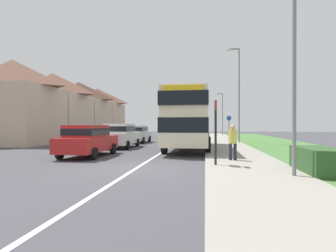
# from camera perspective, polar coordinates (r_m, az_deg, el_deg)

# --- Properties ---
(ground_plane) EXTENTS (120.00, 120.00, 0.00)m
(ground_plane) POSITION_cam_1_polar(r_m,az_deg,el_deg) (10.47, -6.68, -8.88)
(ground_plane) COLOR #424247
(lane_marking_centre) EXTENTS (0.14, 60.00, 0.01)m
(lane_marking_centre) POSITION_cam_1_polar(r_m,az_deg,el_deg) (18.27, -0.32, -4.97)
(lane_marking_centre) COLOR silver
(lane_marking_centre) RESTS_ON ground_plane
(pavement_near_side) EXTENTS (3.20, 68.00, 0.12)m
(pavement_near_side) POSITION_cam_1_polar(r_m,az_deg,el_deg) (16.16, 13.60, -5.45)
(pavement_near_side) COLOR gray
(pavement_near_side) RESTS_ON ground_plane
(grass_verge_seaward) EXTENTS (6.00, 68.00, 0.08)m
(grass_verge_seaward) POSITION_cam_1_polar(r_m,az_deg,el_deg) (17.13, 28.12, -5.22)
(grass_verge_seaward) COLOR #477538
(grass_verge_seaward) RESTS_ON ground_plane
(roadside_hedge) EXTENTS (1.10, 2.47, 0.90)m
(roadside_hedge) POSITION_cam_1_polar(r_m,az_deg,el_deg) (10.20, 29.29, -6.59)
(roadside_hedge) COLOR #2D5128
(roadside_hedge) RESTS_ON ground_plane
(double_decker_bus) EXTENTS (2.80, 9.64, 3.70)m
(double_decker_bus) POSITION_cam_1_polar(r_m,az_deg,el_deg) (18.04, 4.43, 1.76)
(double_decker_bus) COLOR beige
(double_decker_bus) RESTS_ON ground_plane
(parked_car_red) EXTENTS (1.94, 4.31, 1.65)m
(parked_car_red) POSITION_cam_1_polar(r_m,az_deg,el_deg) (14.70, -16.60, -2.71)
(parked_car_red) COLOR #B21E1E
(parked_car_red) RESTS_ON ground_plane
(parked_car_white) EXTENTS (1.97, 4.36, 1.74)m
(parked_car_white) POSITION_cam_1_polar(r_m,az_deg,el_deg) (19.76, -10.02, -1.83)
(parked_car_white) COLOR silver
(parked_car_white) RESTS_ON ground_plane
(parked_car_silver) EXTENTS (2.00, 4.35, 1.61)m
(parked_car_silver) POSITION_cam_1_polar(r_m,az_deg,el_deg) (25.28, -6.63, -1.53)
(parked_car_silver) COLOR #B7B7BC
(parked_car_silver) RESTS_ON ground_plane
(pedestrian_at_stop) EXTENTS (0.34, 0.34, 1.67)m
(pedestrian_at_stop) POSITION_cam_1_polar(r_m,az_deg,el_deg) (12.08, 13.58, -3.01)
(pedestrian_at_stop) COLOR #23232D
(pedestrian_at_stop) RESTS_ON ground_plane
(bus_stop_sign) EXTENTS (0.09, 0.52, 2.60)m
(bus_stop_sign) POSITION_cam_1_polar(r_m,az_deg,el_deg) (10.51, 10.07, -0.41)
(bus_stop_sign) COLOR black
(bus_stop_sign) RESTS_ON ground_plane
(cycle_route_sign) EXTENTS (0.44, 0.08, 2.52)m
(cycle_route_sign) POSITION_cam_1_polar(r_m,az_deg,el_deg) (25.81, 12.81, -0.30)
(cycle_route_sign) COLOR slate
(cycle_route_sign) RESTS_ON ground_plane
(street_lamp_near) EXTENTS (1.14, 0.20, 8.34)m
(street_lamp_near) POSITION_cam_1_polar(r_m,az_deg,el_deg) (9.48, 24.64, 19.14)
(street_lamp_near) COLOR slate
(street_lamp_near) RESTS_ON ground_plane
(street_lamp_mid) EXTENTS (1.14, 0.20, 8.33)m
(street_lamp_mid) POSITION_cam_1_polar(r_m,az_deg,el_deg) (24.35, 14.63, 7.45)
(street_lamp_mid) COLOR slate
(street_lamp_mid) RESTS_ON ground_plane
(street_lamp_far) EXTENTS (1.14, 0.20, 6.52)m
(street_lamp_far) POSITION_cam_1_polar(r_m,az_deg,el_deg) (42.27, 11.33, 3.11)
(street_lamp_far) COLOR slate
(street_lamp_far) RESTS_ON ground_plane
(house_terrace_far_side) EXTENTS (6.95, 24.06, 7.24)m
(house_terrace_far_side) POSITION_cam_1_polar(r_m,az_deg,el_deg) (34.08, -20.72, 3.50)
(house_terrace_far_side) COLOR #C1A88E
(house_terrace_far_side) RESTS_ON ground_plane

